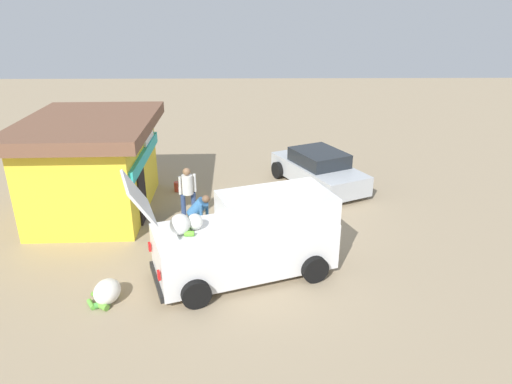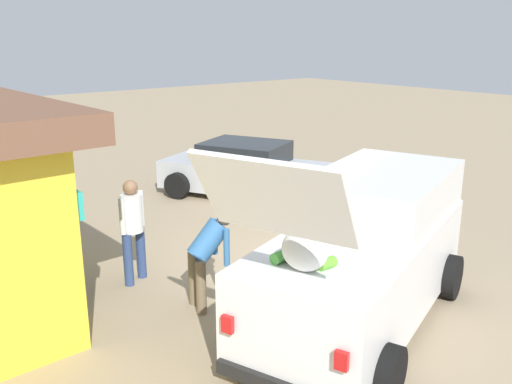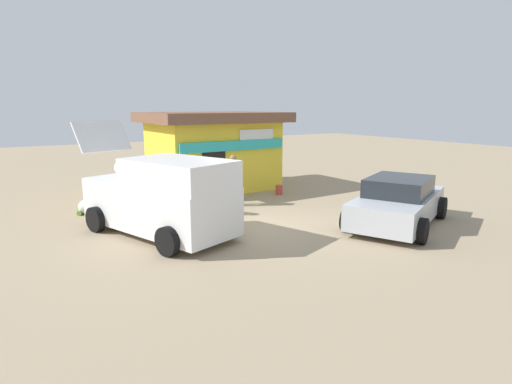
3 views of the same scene
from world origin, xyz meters
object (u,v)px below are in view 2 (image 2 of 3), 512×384
customer_bending (207,251)px  parked_sedan (245,171)px  vendor_standing (133,224)px  delivery_van (364,252)px  paint_bucket (44,240)px

customer_bending → parked_sedan: bearing=-43.2°
parked_sedan → customer_bending: size_ratio=3.05×
vendor_standing → customer_bending: 1.53m
customer_bending → delivery_van: bearing=-137.9°
delivery_van → parked_sedan: (5.94, -2.53, -0.37)m
delivery_van → parked_sedan: 6.46m
delivery_van → parked_sedan: size_ratio=1.16×
parked_sedan → vendor_standing: (-2.81, 4.46, 0.36)m
paint_bucket → delivery_van: bearing=-154.3°
parked_sedan → paint_bucket: 5.19m
delivery_van → paint_bucket: size_ratio=14.64×
delivery_van → parked_sedan: delivery_van is taller
parked_sedan → vendor_standing: size_ratio=2.59×
delivery_van → vendor_standing: size_ratio=3.00×
parked_sedan → vendor_standing: vendor_standing is taller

